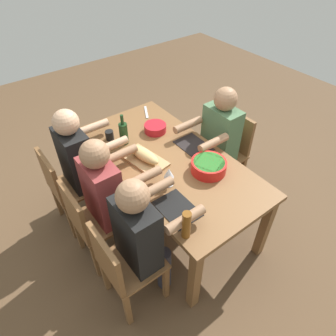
{
  "coord_description": "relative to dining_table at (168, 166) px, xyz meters",
  "views": [
    {
      "loc": [
        1.57,
        -1.18,
        2.38
      ],
      "look_at": [
        0.0,
        0.0,
        0.63
      ],
      "focal_mm": 32.13,
      "sensor_mm": 36.0,
      "label": 1
    }
  ],
  "objects": [
    {
      "name": "cutting_board",
      "position": [
        -0.09,
        -0.18,
        0.1
      ],
      "size": [
        0.43,
        0.28,
        0.02
      ],
      "primitive_type": "cube",
      "rotation": [
        0.0,
        0.0,
        0.17
      ],
      "color": "tan",
      "rests_on": "dining_table"
    },
    {
      "name": "placemat_near_right",
      "position": [
        0.49,
        -0.29,
        0.09
      ],
      "size": [
        0.32,
        0.23,
        0.01
      ],
      "primitive_type": "cube",
      "color": "black",
      "rests_on": "dining_table"
    },
    {
      "name": "placemat_far_center",
      "position": [
        0.0,
        0.29,
        0.09
      ],
      "size": [
        0.32,
        0.23,
        0.01
      ],
      "primitive_type": "cube",
      "color": "black",
      "rests_on": "dining_table"
    },
    {
      "name": "beer_bottle",
      "position": [
        0.7,
        -0.38,
        0.2
      ],
      "size": [
        0.06,
        0.06,
        0.22
      ],
      "primitive_type": "cylinder",
      "color": "brown",
      "rests_on": "dining_table"
    },
    {
      "name": "wine_glass",
      "position": [
        0.26,
        -0.19,
        0.2
      ],
      "size": [
        0.08,
        0.08,
        0.17
      ],
      "color": "silver",
      "rests_on": "dining_table"
    },
    {
      "name": "diner_near_left",
      "position": [
        -0.49,
        -0.59,
        0.04
      ],
      "size": [
        0.41,
        0.53,
        1.2
      ],
      "color": "#2D2D38",
      "rests_on": "ground_plane"
    },
    {
      "name": "wine_bottle",
      "position": [
        -0.41,
        -0.18,
        0.19
      ],
      "size": [
        0.08,
        0.08,
        0.29
      ],
      "color": "#193819",
      "rests_on": "dining_table"
    },
    {
      "name": "chair_near_right",
      "position": [
        0.49,
        -0.77,
        -0.17
      ],
      "size": [
        0.4,
        0.4,
        0.85
      ],
      "color": "brown",
      "rests_on": "ground_plane"
    },
    {
      "name": "chair_near_center",
      "position": [
        0.0,
        -0.77,
        -0.17
      ],
      "size": [
        0.4,
        0.4,
        0.85
      ],
      "color": "brown",
      "rests_on": "ground_plane"
    },
    {
      "name": "bread_loaf",
      "position": [
        -0.09,
        -0.18,
        0.15
      ],
      "size": [
        0.33,
        0.16,
        0.09
      ],
      "primitive_type": "ellipsoid",
      "rotation": [
        0.0,
        0.0,
        0.17
      ],
      "color": "tan",
      "rests_on": "cutting_board"
    },
    {
      "name": "cup_near_left",
      "position": [
        -0.54,
        -0.26,
        0.13
      ],
      "size": [
        0.08,
        0.08,
        0.09
      ],
      "primitive_type": "cylinder",
      "color": "black",
      "rests_on": "dining_table"
    },
    {
      "name": "dining_table",
      "position": [
        0.0,
        0.0,
        0.0
      ],
      "size": [
        1.77,
        0.89,
        0.74
      ],
      "color": "brown",
      "rests_on": "ground_plane"
    },
    {
      "name": "chair_far_center",
      "position": [
        0.0,
        0.77,
        -0.17
      ],
      "size": [
        0.4,
        0.4,
        0.85
      ],
      "color": "brown",
      "rests_on": "ground_plane"
    },
    {
      "name": "carving_knife",
      "position": [
        -0.73,
        0.27,
        0.09
      ],
      "size": [
        0.21,
        0.13,
        0.01
      ],
      "primitive_type": "cube",
      "rotation": [
        0.0,
        0.0,
        2.65
      ],
      "color": "silver",
      "rests_on": "dining_table"
    },
    {
      "name": "diner_near_right",
      "position": [
        0.49,
        -0.59,
        0.04
      ],
      "size": [
        0.41,
        0.53,
        1.2
      ],
      "color": "#2D2D38",
      "rests_on": "ground_plane"
    },
    {
      "name": "diner_far_center",
      "position": [
        -0.0,
        0.59,
        0.04
      ],
      "size": [
        0.41,
        0.53,
        1.2
      ],
      "color": "#2D2D38",
      "rests_on": "ground_plane"
    },
    {
      "name": "chair_near_left",
      "position": [
        -0.49,
        -0.77,
        -0.17
      ],
      "size": [
        0.4,
        0.4,
        0.85
      ],
      "color": "brown",
      "rests_on": "ground_plane"
    },
    {
      "name": "diner_near_center",
      "position": [
        0.0,
        -0.59,
        0.04
      ],
      "size": [
        0.41,
        0.53,
        1.2
      ],
      "color": "#2D2D38",
      "rests_on": "ground_plane"
    },
    {
      "name": "serving_bowl_fruit",
      "position": [
        -0.39,
        0.15,
        0.13
      ],
      "size": [
        0.21,
        0.21,
        0.07
      ],
      "color": "#B21923",
      "rests_on": "dining_table"
    },
    {
      "name": "ground_plane",
      "position": [
        0.0,
        0.0,
        -0.65
      ],
      "size": [
        8.0,
        8.0,
        0.0
      ],
      "primitive_type": "plane",
      "color": "brown"
    },
    {
      "name": "serving_bowl_greens",
      "position": [
        0.32,
        0.16,
        0.14
      ],
      "size": [
        0.29,
        0.29,
        0.1
      ],
      "color": "red",
      "rests_on": "dining_table"
    }
  ]
}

